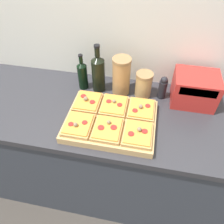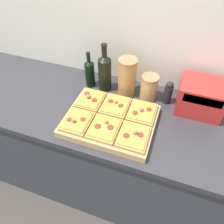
{
  "view_description": "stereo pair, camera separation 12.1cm",
  "coord_description": "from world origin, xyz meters",
  "px_view_note": "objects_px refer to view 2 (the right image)",
  "views": [
    {
      "loc": [
        0.24,
        -0.58,
        1.85
      ],
      "look_at": [
        0.08,
        0.24,
        0.99
      ],
      "focal_mm": 35.0,
      "sensor_mm": 36.0,
      "label": 1
    },
    {
      "loc": [
        0.36,
        -0.55,
        1.85
      ],
      "look_at": [
        0.08,
        0.24,
        0.99
      ],
      "focal_mm": 35.0,
      "sensor_mm": 36.0,
      "label": 2
    }
  ],
  "objects_px": {
    "wine_bottle": "(105,72)",
    "toaster_oven": "(201,97)",
    "cutting_board": "(110,121)",
    "olive_oil_bottle": "(90,73)",
    "grain_jar_tall": "(127,77)",
    "grain_jar_short": "(149,87)",
    "pepper_mill": "(168,93)"
  },
  "relations": [
    {
      "from": "grain_jar_tall",
      "to": "cutting_board",
      "type": "bearing_deg",
      "value": -91.57
    },
    {
      "from": "pepper_mill",
      "to": "olive_oil_bottle",
      "type": "bearing_deg",
      "value": -180.0
    },
    {
      "from": "olive_oil_bottle",
      "to": "grain_jar_tall",
      "type": "distance_m",
      "value": 0.25
    },
    {
      "from": "olive_oil_bottle",
      "to": "grain_jar_tall",
      "type": "relative_size",
      "value": 0.98
    },
    {
      "from": "grain_jar_tall",
      "to": "grain_jar_short",
      "type": "bearing_deg",
      "value": 0.0
    },
    {
      "from": "cutting_board",
      "to": "wine_bottle",
      "type": "distance_m",
      "value": 0.33
    },
    {
      "from": "grain_jar_tall",
      "to": "olive_oil_bottle",
      "type": "bearing_deg",
      "value": -180.0
    },
    {
      "from": "wine_bottle",
      "to": "toaster_oven",
      "type": "xyz_separation_m",
      "value": [
        0.59,
        -0.0,
        -0.04
      ]
    },
    {
      "from": "grain_jar_tall",
      "to": "pepper_mill",
      "type": "relative_size",
      "value": 1.61
    },
    {
      "from": "wine_bottle",
      "to": "toaster_oven",
      "type": "distance_m",
      "value": 0.59
    },
    {
      "from": "wine_bottle",
      "to": "grain_jar_short",
      "type": "xyz_separation_m",
      "value": [
        0.29,
        -0.0,
        -0.05
      ]
    },
    {
      "from": "pepper_mill",
      "to": "toaster_oven",
      "type": "height_order",
      "value": "toaster_oven"
    },
    {
      "from": "cutting_board",
      "to": "olive_oil_bottle",
      "type": "xyz_separation_m",
      "value": [
        -0.24,
        0.28,
        0.08
      ]
    },
    {
      "from": "cutting_board",
      "to": "grain_jar_tall",
      "type": "bearing_deg",
      "value": 88.43
    },
    {
      "from": "grain_jar_tall",
      "to": "wine_bottle",
      "type": "bearing_deg",
      "value": 180.0
    },
    {
      "from": "cutting_board",
      "to": "pepper_mill",
      "type": "height_order",
      "value": "pepper_mill"
    },
    {
      "from": "olive_oil_bottle",
      "to": "grain_jar_short",
      "type": "height_order",
      "value": "olive_oil_bottle"
    },
    {
      "from": "wine_bottle",
      "to": "pepper_mill",
      "type": "relative_size",
      "value": 2.06
    },
    {
      "from": "olive_oil_bottle",
      "to": "cutting_board",
      "type": "bearing_deg",
      "value": -49.64
    },
    {
      "from": "olive_oil_bottle",
      "to": "grain_jar_short",
      "type": "distance_m",
      "value": 0.39
    },
    {
      "from": "grain_jar_short",
      "to": "toaster_oven",
      "type": "distance_m",
      "value": 0.3
    },
    {
      "from": "cutting_board",
      "to": "toaster_oven",
      "type": "distance_m",
      "value": 0.54
    },
    {
      "from": "olive_oil_bottle",
      "to": "wine_bottle",
      "type": "distance_m",
      "value": 0.11
    },
    {
      "from": "grain_jar_short",
      "to": "pepper_mill",
      "type": "distance_m",
      "value": 0.12
    },
    {
      "from": "grain_jar_short",
      "to": "olive_oil_bottle",
      "type": "bearing_deg",
      "value": -180.0
    },
    {
      "from": "olive_oil_bottle",
      "to": "wine_bottle",
      "type": "bearing_deg",
      "value": 0.0
    },
    {
      "from": "cutting_board",
      "to": "olive_oil_bottle",
      "type": "bearing_deg",
      "value": 130.36
    },
    {
      "from": "pepper_mill",
      "to": "grain_jar_tall",
      "type": "bearing_deg",
      "value": 180.0
    },
    {
      "from": "grain_jar_short",
      "to": "toaster_oven",
      "type": "xyz_separation_m",
      "value": [
        0.3,
        -0.0,
        0.01
      ]
    },
    {
      "from": "pepper_mill",
      "to": "cutting_board",
      "type": "bearing_deg",
      "value": -133.13
    },
    {
      "from": "cutting_board",
      "to": "wine_bottle",
      "type": "relative_size",
      "value": 1.55
    },
    {
      "from": "cutting_board",
      "to": "grain_jar_short",
      "type": "relative_size",
      "value": 3.01
    }
  ]
}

